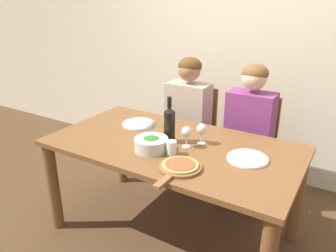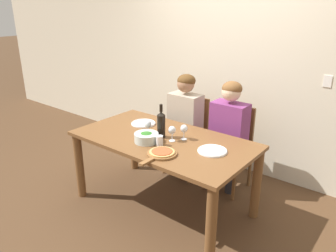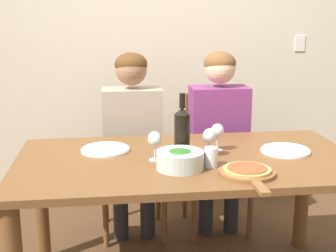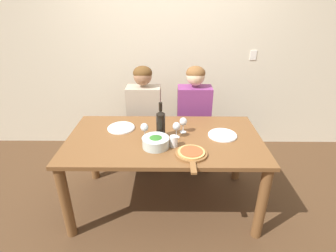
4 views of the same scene
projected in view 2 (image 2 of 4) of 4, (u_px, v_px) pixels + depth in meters
The scene contains 16 objects.
ground_plane at pixel (163, 205), 3.44m from camera, with size 40.00×40.00×0.00m, color #4C331E.
back_wall at pixel (232, 60), 3.92m from camera, with size 10.00×0.06×2.70m.
dining_table at pixel (163, 150), 3.21m from camera, with size 1.76×0.95×0.76m.
chair_left at pixel (189, 132), 4.00m from camera, with size 0.42×0.42×0.93m.
chair_right at pixel (232, 144), 3.66m from camera, with size 0.42×0.42×0.93m.
person_woman at pixel (184, 116), 3.83m from camera, with size 0.47×0.51×1.24m.
person_man at pixel (228, 127), 3.49m from camera, with size 0.47×0.51×1.24m.
wine_bottle at pixel (161, 124), 3.15m from camera, with size 0.08×0.08×0.34m.
broccoli_bowl at pixel (146, 137), 3.08m from camera, with size 0.23×0.23×0.09m.
dinner_plate_left at pixel (143, 123), 3.54m from camera, with size 0.26×0.26×0.02m.
dinner_plate_right at pixel (212, 151), 2.88m from camera, with size 0.26×0.26×0.02m.
pizza_on_board at pixel (161, 153), 2.82m from camera, with size 0.26×0.40×0.04m.
wine_glass_left at pixel (148, 125), 3.22m from camera, with size 0.07×0.07×0.15m.
wine_glass_right at pixel (184, 129), 3.11m from camera, with size 0.07×0.07×0.15m.
wine_glass_centre at pixel (172, 131), 3.07m from camera, with size 0.07×0.07×0.15m.
water_tumbler at pixel (159, 141), 2.99m from camera, with size 0.07×0.07×0.10m.
Camera 2 is at (1.87, -2.26, 1.98)m, focal length 35.00 mm.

